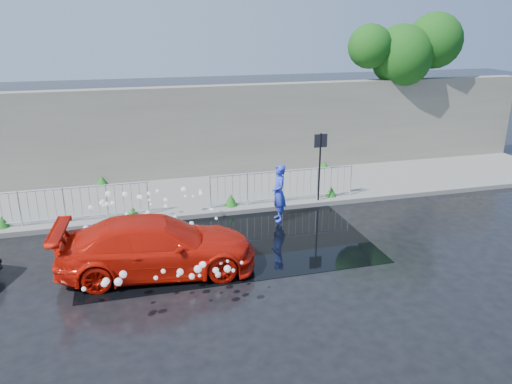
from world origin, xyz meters
TOP-DOWN VIEW (x-y plane):
  - ground at (0.00, 0.00)m, footprint 90.00×90.00m
  - pavement at (0.00, 5.00)m, footprint 30.00×4.00m
  - curb at (0.00, 3.00)m, footprint 30.00×0.25m
  - retaining_wall at (0.00, 7.20)m, footprint 30.00×0.60m
  - puddle at (0.50, 1.00)m, footprint 8.00×5.00m
  - sign_post at (4.20, 3.10)m, footprint 0.45×0.06m
  - tree at (9.79, 7.41)m, footprint 5.08×2.60m
  - railing_left at (-4.00, 3.35)m, footprint 5.05×0.05m
  - railing_right at (3.00, 3.35)m, footprint 5.05×0.05m
  - weeds at (-0.17, 4.37)m, footprint 12.17×3.93m
  - water_spray at (-1.56, 0.46)m, footprint 3.72×5.82m
  - red_car at (-1.50, -0.36)m, footprint 5.03×2.42m
  - person at (2.46, 2.11)m, footprint 0.49×0.70m

SIDE VIEW (x-z plane):
  - ground at x=0.00m, z-range 0.00..0.00m
  - puddle at x=0.50m, z-range 0.00..0.01m
  - pavement at x=0.00m, z-range 0.00..0.15m
  - curb at x=0.00m, z-range 0.00..0.16m
  - weeds at x=-0.17m, z-range 0.12..0.53m
  - red_car at x=-1.50m, z-range 0.00..1.41m
  - water_spray at x=-1.56m, z-range 0.17..1.24m
  - railing_left at x=-4.00m, z-range 0.19..1.29m
  - railing_right at x=3.00m, z-range 0.19..1.29m
  - person at x=2.46m, z-range 0.00..1.82m
  - sign_post at x=4.20m, z-range 0.47..2.97m
  - retaining_wall at x=0.00m, z-range 0.15..3.65m
  - tree at x=9.79m, z-range 1.65..8.02m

